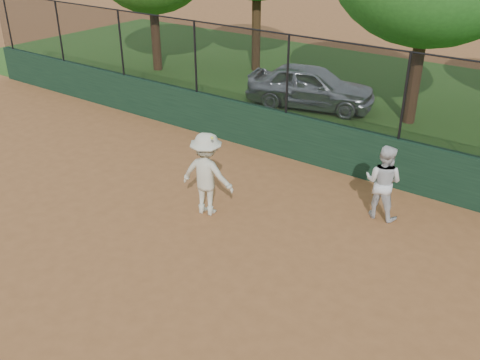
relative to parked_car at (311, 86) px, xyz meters
The scene contains 7 objects.
ground 10.05m from the parked_car, 79.13° to the right, with size 80.00×80.00×0.00m, color #985B31.
back_wall 4.28m from the parked_car, 63.80° to the right, with size 26.00×0.20×1.20m, color #173320.
grass_strip 2.95m from the parked_car, 48.79° to the left, with size 36.00×12.00×0.01m, color #264E18.
parked_car is the anchor object (origin of this frame).
player_second 7.12m from the parked_car, 48.72° to the right, with size 0.79×0.62×1.63m, color silver.
player_main 7.55m from the parked_car, 77.50° to the right, with size 1.28×0.89×1.92m.
fence_assembly 4.53m from the parked_car, 64.14° to the right, with size 26.00×0.06×2.00m.
Camera 1 is at (6.21, -5.24, 5.86)m, focal length 40.00 mm.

